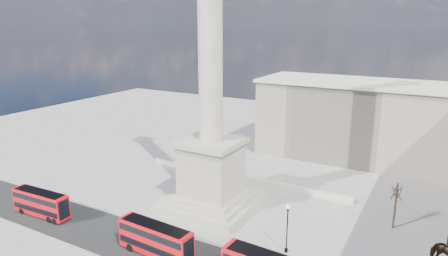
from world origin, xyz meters
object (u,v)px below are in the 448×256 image
nelsons_column (211,126)px  red_bus_b (156,239)px  red_bus_a (41,203)px  victorian_lamp (287,225)px

nelsons_column → red_bus_b: bearing=-84.5°
nelsons_column → red_bus_b: 19.29m
nelsons_column → red_bus_b: (1.53, -15.97, -10.71)m
nelsons_column → red_bus_a: 27.96m
nelsons_column → victorian_lamp: (15.47, -7.36, -9.06)m
red_bus_a → victorian_lamp: (35.66, 8.65, 1.79)m
nelsons_column → victorian_lamp: size_ratio=7.60×
red_bus_a → victorian_lamp: victorian_lamp is taller
red_bus_b → nelsons_column: bearing=98.5°
red_bus_a → victorian_lamp: size_ratio=1.50×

